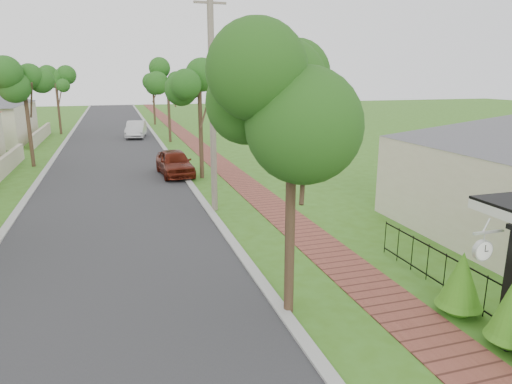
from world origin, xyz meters
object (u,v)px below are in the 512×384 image
parked_car_white (136,130)px  station_clock (483,249)px  utility_pole (212,105)px  near_tree (292,100)px  parked_car_red (175,163)px

parked_car_white → station_clock: (5.06, -34.10, 1.25)m
utility_pole → station_clock: utility_pole is taller
near_tree → station_clock: (3.26, -2.10, -2.82)m
parked_car_white → utility_pole: utility_pole is taller
station_clock → utility_pole: bearing=106.6°
parked_car_white → near_tree: size_ratio=0.71×
utility_pole → parked_car_white: bearing=94.6°
near_tree → utility_pole: (0.10, 8.50, -0.61)m
parked_car_red → parked_car_white: 16.52m
utility_pole → station_clock: 11.28m
parked_car_red → station_clock: (3.84, -17.63, 1.26)m
parked_car_red → near_tree: size_ratio=0.68×
parked_car_white → near_tree: bearing=-78.4°
parked_car_red → station_clock: 18.08m
parked_car_white → near_tree: 32.31m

